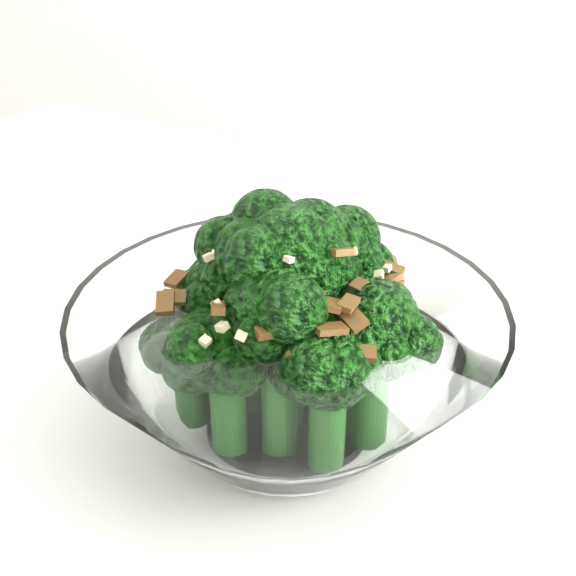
# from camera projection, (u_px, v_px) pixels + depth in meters

# --- Properties ---
(table) EXTENTS (1.41, 1.18, 0.75)m
(table) POSITION_uv_depth(u_px,v_px,m) (332.00, 548.00, 0.46)
(table) COLOR white
(table) RESTS_ON ground
(broccoli_dish) EXTENTS (0.23, 0.23, 0.14)m
(broccoli_dish) POSITION_uv_depth(u_px,v_px,m) (290.00, 352.00, 0.42)
(broccoli_dish) COLOR white
(broccoli_dish) RESTS_ON table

